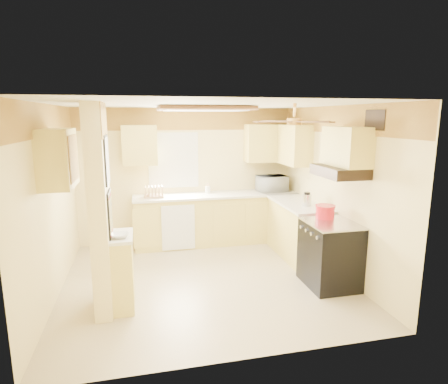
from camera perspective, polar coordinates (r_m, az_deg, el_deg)
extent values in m
plane|color=tan|center=(5.63, -2.83, -13.19)|extent=(4.00, 4.00, 0.00)
plane|color=white|center=(5.12, -3.11, 13.17)|extent=(4.00, 4.00, 0.00)
plane|color=#F6E096|center=(7.08, -5.64, 2.47)|extent=(4.00, 0.00, 4.00)
plane|color=#F6E096|center=(3.44, 2.60, -7.04)|extent=(4.00, 0.00, 4.00)
plane|color=#F6E096|center=(5.28, -24.88, -1.59)|extent=(0.00, 3.80, 3.80)
plane|color=#F6E096|center=(5.91, 16.50, 0.29)|extent=(0.00, 3.80, 3.80)
cube|color=gold|center=(6.98, -5.79, 11.00)|extent=(4.00, 0.02, 0.40)
cube|color=#F6E096|center=(4.65, -18.38, -2.75)|extent=(0.20, 0.70, 2.50)
cube|color=#DBCB67|center=(4.88, -15.16, -11.80)|extent=(0.25, 0.55, 0.90)
cube|color=white|center=(4.72, -15.45, -6.53)|extent=(0.28, 0.58, 0.04)
cube|color=#DBCB67|center=(7.04, -1.15, -4.19)|extent=(3.00, 0.60, 0.90)
cube|color=#DBCB67|center=(6.49, 11.19, -5.78)|extent=(0.60, 1.40, 0.90)
cube|color=white|center=(6.92, -1.15, -0.46)|extent=(3.04, 0.64, 0.04)
cube|color=white|center=(6.36, 11.27, -1.73)|extent=(0.64, 1.44, 0.04)
cube|color=white|center=(6.64, -6.97, -5.41)|extent=(0.58, 0.02, 0.80)
cube|color=white|center=(7.00, -7.71, 4.80)|extent=(0.92, 0.02, 1.02)
cube|color=white|center=(7.01, -7.72, 4.81)|extent=(0.80, 0.02, 0.90)
cube|color=#DBCB67|center=(6.79, -12.74, 6.97)|extent=(0.60, 0.35, 0.70)
cube|color=#DBCB67|center=(7.21, 6.86, 7.40)|extent=(0.90, 0.35, 0.70)
cube|color=#DBCB67|center=(6.87, 10.38, 7.11)|extent=(0.35, 1.00, 0.70)
cube|color=#DBCB67|center=(4.91, -24.04, 4.70)|extent=(0.35, 0.75, 0.70)
cube|color=#DBCB67|center=(5.26, 18.19, 6.59)|extent=(0.35, 0.76, 0.52)
cube|color=black|center=(5.50, 15.82, -9.15)|extent=(0.65, 0.76, 0.90)
cube|color=silver|center=(5.36, 16.08, -4.58)|extent=(0.66, 0.77, 0.02)
cylinder|color=silver|center=(5.03, 14.07, -6.78)|extent=(0.03, 0.05, 0.05)
cylinder|color=silver|center=(5.17, 13.22, -6.22)|extent=(0.03, 0.05, 0.05)
cylinder|color=silver|center=(5.31, 12.47, -5.73)|extent=(0.03, 0.05, 0.05)
cylinder|color=silver|center=(5.46, 11.70, -5.23)|extent=(0.03, 0.05, 0.05)
cube|color=black|center=(5.25, 17.17, 3.01)|extent=(0.50, 0.76, 0.14)
cube|color=black|center=(4.53, -17.46, 4.69)|extent=(0.02, 0.42, 0.57)
cube|color=white|center=(4.53, -17.38, 4.69)|extent=(0.01, 0.37, 0.52)
cube|color=black|center=(4.65, -16.99, -3.29)|extent=(0.02, 0.42, 0.57)
cube|color=yellow|center=(4.65, -16.91, -3.29)|extent=(0.01, 0.37, 0.52)
cube|color=brown|center=(5.63, -2.97, 12.60)|extent=(1.35, 0.95, 0.06)
cube|color=white|center=(5.63, -2.97, 12.35)|extent=(1.15, 0.75, 0.02)
cylinder|color=gold|center=(4.73, 10.72, 12.18)|extent=(0.04, 0.04, 0.16)
cylinder|color=gold|center=(4.73, 10.66, 10.49)|extent=(0.18, 0.18, 0.08)
cube|color=brown|center=(4.96, 13.39, 10.41)|extent=(0.55, 0.28, 0.01)
cube|color=brown|center=(4.97, 8.08, 10.60)|extent=(0.28, 0.55, 0.01)
cube|color=brown|center=(4.52, 7.66, 10.55)|extent=(0.55, 0.28, 0.01)
cube|color=brown|center=(4.51, 13.50, 10.34)|extent=(0.28, 0.55, 0.01)
cube|color=black|center=(5.04, 22.05, 10.14)|extent=(0.02, 0.40, 0.25)
imported|color=white|center=(7.20, 7.31, 1.29)|extent=(0.57, 0.40, 0.30)
imported|color=white|center=(4.60, -15.52, -6.39)|extent=(0.22, 0.22, 0.05)
cylinder|color=red|center=(5.54, 15.15, -3.01)|extent=(0.26, 0.26, 0.17)
cylinder|color=red|center=(5.52, 15.20, -2.06)|extent=(0.28, 0.28, 0.02)
cylinder|color=silver|center=(6.12, 12.51, -1.19)|extent=(0.14, 0.14, 0.19)
cylinder|color=black|center=(6.10, 12.56, -0.18)|extent=(0.10, 0.10, 0.03)
cube|color=tan|center=(6.75, -10.62, -0.62)|extent=(0.35, 0.27, 0.04)
cube|color=tan|center=(6.73, -11.85, -0.01)|extent=(0.02, 0.23, 0.20)
cube|color=tan|center=(6.73, -11.36, 0.01)|extent=(0.02, 0.23, 0.20)
cube|color=tan|center=(6.74, -10.87, 0.03)|extent=(0.02, 0.23, 0.20)
cube|color=tan|center=(6.74, -10.38, 0.05)|extent=(0.02, 0.23, 0.20)
cube|color=tan|center=(6.74, -9.89, 0.07)|extent=(0.02, 0.23, 0.20)
cube|color=tan|center=(6.74, -9.40, 0.10)|extent=(0.02, 0.23, 0.20)
cylinder|color=white|center=(6.73, -11.36, 0.01)|extent=(0.01, 0.20, 0.20)
cylinder|color=white|center=(6.74, -10.38, 0.05)|extent=(0.01, 0.20, 0.20)
cylinder|color=white|center=(7.00, -2.48, 0.35)|extent=(0.10, 0.10, 0.12)
cylinder|color=tan|center=(7.00, -2.34, 0.64)|extent=(0.01, 0.01, 0.19)
cylinder|color=tan|center=(7.01, -2.51, 0.66)|extent=(0.01, 0.01, 0.19)
cylinder|color=tan|center=(6.99, -2.62, 0.63)|extent=(0.01, 0.01, 0.19)
cylinder|color=tan|center=(6.98, -2.45, 0.61)|extent=(0.01, 0.01, 0.19)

